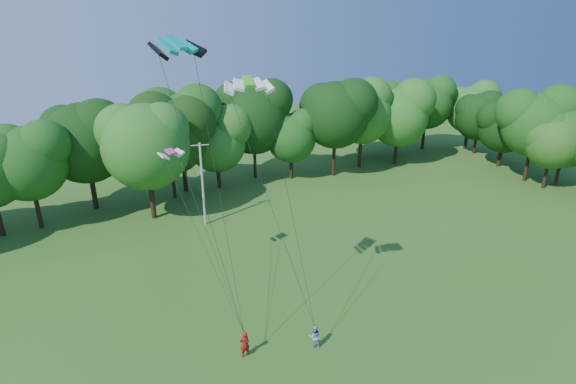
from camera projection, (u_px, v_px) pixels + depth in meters
utility_pole at (203, 184)px, 43.61m from camera, size 1.63×0.58×8.41m
kite_flyer_left at (245, 344)px, 27.19m from camera, size 0.66×0.43×1.79m
kite_flyer_right at (315, 336)px, 28.02m from camera, size 0.95×0.88×1.57m
kite_teal at (176, 43)px, 22.04m from camera, size 3.08×2.19×0.71m
kite_green at (248, 82)px, 23.53m from camera, size 2.75×1.79×0.53m
kite_pink at (171, 152)px, 31.37m from camera, size 1.89×1.23×0.30m
tree_back_center at (168, 127)px, 48.86m from camera, size 9.17×9.17×13.34m
tree_back_east at (363, 107)px, 64.37m from camera, size 8.21×8.21×11.95m
tree_flank_east at (554, 139)px, 52.61m from camera, size 6.82×6.82×9.92m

